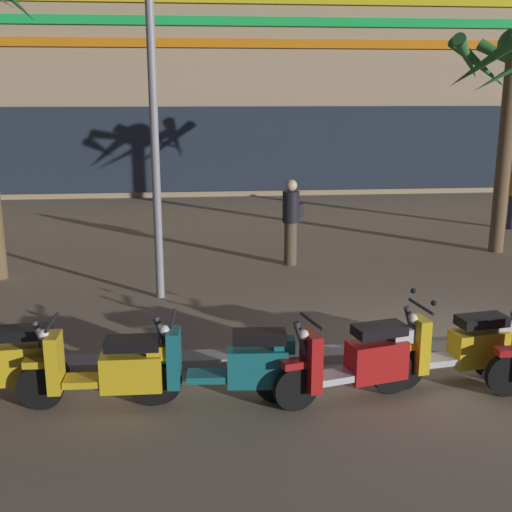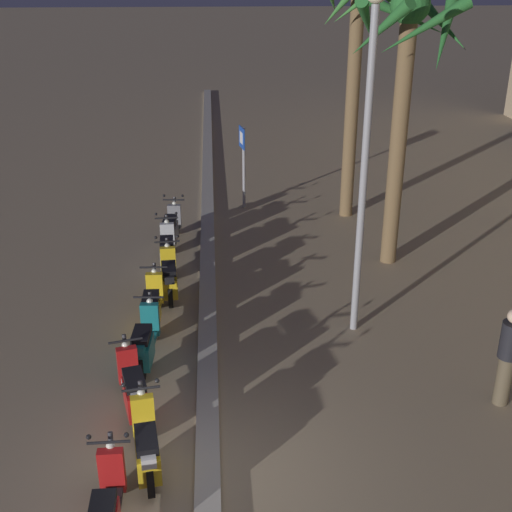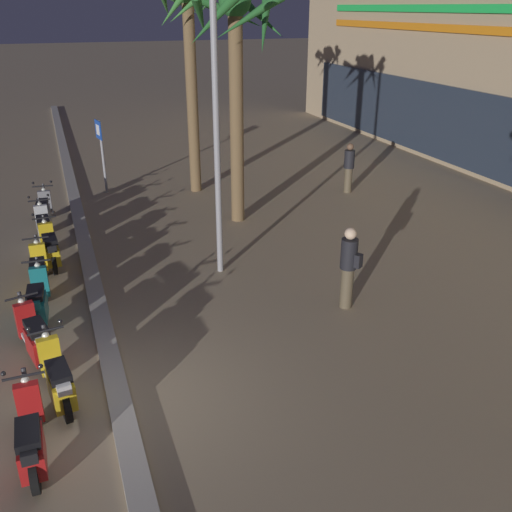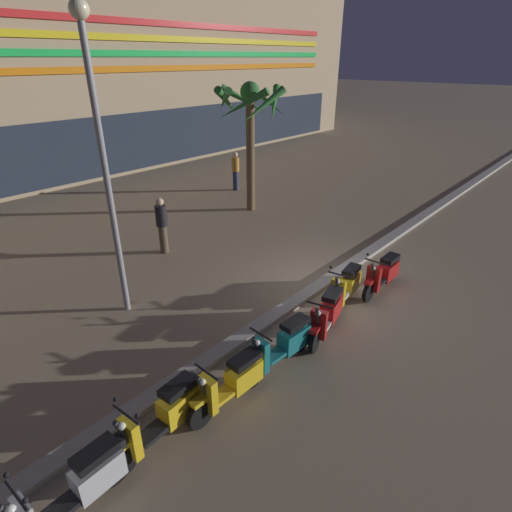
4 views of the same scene
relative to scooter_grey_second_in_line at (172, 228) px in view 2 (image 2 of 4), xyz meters
name	(u,v)px [view 2 (image 2 of 4)]	position (x,y,z in m)	size (l,w,h in m)	color
ground_plane	(204,483)	(8.60, 0.85, -0.46)	(200.00, 200.00, 0.00)	#9E896B
curb_strip	(208,480)	(8.60, 0.90, -0.40)	(60.00, 0.36, 0.12)	#ADA89E
scooter_grey_second_in_line	(172,228)	(0.00, 0.00, 0.00)	(1.78, 0.56, 1.17)	black
scooter_silver_mid_rear	(167,250)	(1.36, -0.04, 0.00)	(1.84, 0.56, 1.17)	black
scooter_yellow_tail_end	(169,277)	(2.85, 0.08, 0.01)	(1.85, 0.56, 1.17)	black
scooter_yellow_last_in_row	(153,306)	(4.10, -0.18, -0.02)	(1.76, 0.56, 1.04)	black
scooter_teal_far_back	(145,342)	(5.48, -0.21, 0.00)	(1.86, 0.56, 1.04)	black
scooter_red_gap_after_mid	(133,389)	(6.91, -0.28, 0.01)	(1.72, 0.72, 1.04)	black
scooter_yellow_mid_centre	(146,445)	(8.27, 0.04, -0.01)	(1.72, 0.62, 1.17)	black
scooter_red_mid_front	(107,511)	(9.48, -0.34, -0.01)	(1.82, 0.56, 1.17)	black
crossing_sign	(243,158)	(-2.71, 1.96, 1.05)	(0.59, 0.17, 2.40)	#939399
palm_tree_near_sign	(406,64)	(1.33, 5.30, 4.20)	(2.50, 2.59, 6.29)	brown
palm_tree_by_mall_entrance	(356,36)	(-1.91, 4.88, 4.45)	(2.27, 2.21, 6.57)	brown
pedestrian_by_palm_tree	(509,354)	(7.06, 5.76, 0.48)	(0.45, 0.38, 1.76)	brown
street_lamp	(367,133)	(4.48, 3.81, 3.49)	(0.36, 0.36, 6.44)	#939399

